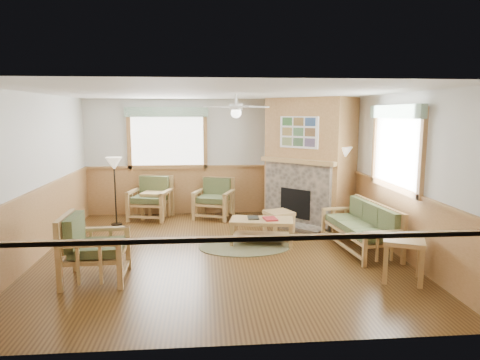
{
  "coord_description": "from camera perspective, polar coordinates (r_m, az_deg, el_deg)",
  "views": [
    {
      "loc": [
        -0.26,
        -7.08,
        2.37
      ],
      "look_at": [
        0.4,
        0.7,
        1.15
      ],
      "focal_mm": 32.0,
      "sensor_mm": 36.0,
      "label": 1
    }
  ],
  "objects": [
    {
      "name": "armchair_left",
      "position": [
        6.49,
        -18.71,
        -8.51
      ],
      "size": [
        0.88,
        0.88,
        0.96
      ],
      "primitive_type": null,
      "rotation": [
        0.0,
        0.0,
        1.6
      ],
      "color": "tan",
      "rests_on": "floor"
    },
    {
      "name": "book_dark",
      "position": [
        7.9,
        1.78,
        -4.96
      ],
      "size": [
        0.21,
        0.28,
        0.03
      ],
      "primitive_type": "cube",
      "rotation": [
        0.0,
        0.0,
        -0.03
      ],
      "color": "black",
      "rests_on": "coffee_table"
    },
    {
      "name": "end_table_chairs",
      "position": [
        9.91,
        -11.17,
        -3.31
      ],
      "size": [
        0.66,
        0.64,
        0.61
      ],
      "primitive_type": null,
      "rotation": [
        0.0,
        0.0,
        -0.24
      ],
      "color": "tan",
      "rests_on": "floor"
    },
    {
      "name": "book_red",
      "position": [
        7.83,
        4.07,
        -5.08
      ],
      "size": [
        0.25,
        0.32,
        0.03
      ],
      "primitive_type": "cube",
      "rotation": [
        0.0,
        0.0,
        0.12
      ],
      "color": "maroon",
      "rests_on": "coffee_table"
    },
    {
      "name": "wall_left",
      "position": [
        7.66,
        -25.75,
        0.34
      ],
      "size": [
        0.02,
        6.0,
        2.7
      ],
      "primitive_type": "cube",
      "color": "silver",
      "rests_on": "floor"
    },
    {
      "name": "window_right",
      "position": [
        7.6,
        20.52,
        9.53
      ],
      "size": [
        0.16,
        1.9,
        1.5
      ],
      "primitive_type": null,
      "color": "white",
      "rests_on": "wall_right"
    },
    {
      "name": "armchair_back_right",
      "position": [
        9.8,
        -3.52,
        -2.46
      ],
      "size": [
        1.01,
        1.01,
        0.89
      ],
      "primitive_type": null,
      "rotation": [
        0.0,
        0.0,
        -0.34
      ],
      "color": "tan",
      "rests_on": "floor"
    },
    {
      "name": "ceiling_fan",
      "position": [
        7.41,
        -0.52,
        11.12
      ],
      "size": [
        1.59,
        1.59,
        0.36
      ],
      "primitive_type": null,
      "rotation": [
        0.0,
        0.0,
        0.35
      ],
      "color": "white",
      "rests_on": "ceiling"
    },
    {
      "name": "window_back",
      "position": [
        10.08,
        -9.76,
        9.66
      ],
      "size": [
        1.9,
        0.16,
        1.5
      ],
      "primitive_type": null,
      "color": "white",
      "rests_on": "wall_back"
    },
    {
      "name": "end_table_sofa",
      "position": [
        6.62,
        20.89,
        -9.88
      ],
      "size": [
        0.72,
        0.71,
        0.62
      ],
      "primitive_type": null,
      "rotation": [
        0.0,
        0.0,
        -0.43
      ],
      "color": "tan",
      "rests_on": "floor"
    },
    {
      "name": "coffee_table",
      "position": [
        7.92,
        2.91,
        -6.83
      ],
      "size": [
        1.22,
        0.77,
        0.45
      ],
      "primitive_type": null,
      "rotation": [
        0.0,
        0.0,
        -0.19
      ],
      "color": "tan",
      "rests_on": "floor"
    },
    {
      "name": "floor_lamp_left",
      "position": [
        9.46,
        -16.3,
        -1.44
      ],
      "size": [
        0.42,
        0.42,
        1.47
      ],
      "primitive_type": null,
      "rotation": [
        0.0,
        0.0,
        -0.32
      ],
      "color": "black",
      "rests_on": "floor"
    },
    {
      "name": "sofa",
      "position": [
        7.81,
        15.68,
        -6.02
      ],
      "size": [
        1.83,
        0.9,
        0.81
      ],
      "primitive_type": null,
      "rotation": [
        0.0,
        0.0,
        -1.47
      ],
      "color": "tan",
      "rests_on": "floor"
    },
    {
      "name": "wall_back",
      "position": [
        10.14,
        -3.35,
        3.08
      ],
      "size": [
        6.0,
        0.02,
        2.7
      ],
      "primitive_type": "cube",
      "color": "silver",
      "rests_on": "floor"
    },
    {
      "name": "floor",
      "position": [
        7.47,
        -2.64,
        -9.66
      ],
      "size": [
        6.0,
        6.0,
        0.01
      ],
      "primitive_type": "cube",
      "color": "#4E3315",
      "rests_on": "ground"
    },
    {
      "name": "wall_front",
      "position": [
        4.22,
        -1.18,
        -5.11
      ],
      "size": [
        6.0,
        0.02,
        2.7
      ],
      "primitive_type": "cube",
      "color": "silver",
      "rests_on": "floor"
    },
    {
      "name": "armchair_back_left",
      "position": [
        9.89,
        -11.85,
        -2.38
      ],
      "size": [
        1.02,
        1.02,
        0.95
      ],
      "primitive_type": null,
      "rotation": [
        0.0,
        0.0,
        -0.24
      ],
      "color": "tan",
      "rests_on": "floor"
    },
    {
      "name": "wall_right",
      "position": [
        7.86,
        19.7,
        0.9
      ],
      "size": [
        0.02,
        6.0,
        2.7
      ],
      "primitive_type": "cube",
      "color": "silver",
      "rests_on": "floor"
    },
    {
      "name": "wainscot",
      "position": [
        7.32,
        -2.67,
        -5.53
      ],
      "size": [
        6.0,
        6.0,
        1.1
      ],
      "primitive_type": null,
      "color": "#A77744",
      "rests_on": "floor"
    },
    {
      "name": "floor_lamp_right",
      "position": [
        9.04,
        13.33,
        -1.02
      ],
      "size": [
        0.44,
        0.44,
        1.71
      ],
      "primitive_type": null,
      "rotation": [
        0.0,
        0.0,
        -0.14
      ],
      "color": "black",
      "rests_on": "floor"
    },
    {
      "name": "footstool",
      "position": [
        8.66,
        5.19,
        -5.56
      ],
      "size": [
        0.64,
        0.64,
        0.43
      ],
      "primitive_type": null,
      "rotation": [
        0.0,
        0.0,
        0.38
      ],
      "color": "tan",
      "rests_on": "floor"
    },
    {
      "name": "ceiling",
      "position": [
        7.1,
        -2.8,
        11.53
      ],
      "size": [
        6.0,
        6.0,
        0.01
      ],
      "primitive_type": "cube",
      "color": "white",
      "rests_on": "floor"
    },
    {
      "name": "braided_rug",
      "position": [
        7.75,
        0.65,
        -8.89
      ],
      "size": [
        1.88,
        1.88,
        0.01
      ],
      "primitive_type": "cylinder",
      "rotation": [
        0.0,
        0.0,
        0.16
      ],
      "color": "brown",
      "rests_on": "floor"
    },
    {
      "name": "fireplace",
      "position": [
        9.48,
        9.3,
        2.58
      ],
      "size": [
        3.11,
        3.11,
        2.7
      ],
      "primitive_type": null,
      "rotation": [
        0.0,
        0.0,
        -0.79
      ],
      "color": "#A77744",
      "rests_on": "floor"
    }
  ]
}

